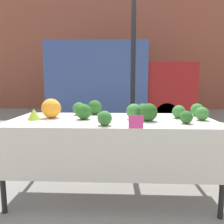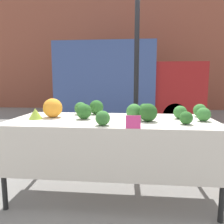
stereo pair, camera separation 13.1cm
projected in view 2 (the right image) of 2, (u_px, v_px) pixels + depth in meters
ground_plane at (112, 194)px, 2.51m from camera, size 40.00×40.00×0.00m
building_facade at (129, 46)px, 9.96m from camera, size 16.00×0.60×5.70m
tent_pole at (136, 86)px, 3.16m from camera, size 0.07×0.07×2.44m
parked_truck at (124, 82)px, 7.08m from camera, size 4.27×2.29×2.39m
market_table at (111, 129)px, 2.33m from camera, size 2.20×0.92×0.87m
orange_cauliflower at (53, 108)px, 2.50m from camera, size 0.22×0.22×0.22m
romanesco_head at (35, 114)px, 2.39m from camera, size 0.15×0.15×0.12m
broccoli_head_0 at (134, 112)px, 2.36m from camera, size 0.17×0.17×0.17m
broccoli_head_1 at (204, 114)px, 2.26m from camera, size 0.14×0.14×0.14m
broccoli_head_2 at (103, 118)px, 2.05m from camera, size 0.14×0.14×0.14m
broccoli_head_3 at (144, 110)px, 2.63m from camera, size 0.14×0.14×0.14m
broccoli_head_4 at (180, 112)px, 2.40m from camera, size 0.15×0.15×0.15m
broccoli_head_5 at (81, 108)px, 2.71m from camera, size 0.15×0.15×0.15m
broccoli_head_6 at (96, 107)px, 2.73m from camera, size 0.18×0.18×0.18m
broccoli_head_7 at (148, 112)px, 2.24m from camera, size 0.19×0.19×0.19m
broccoli_head_8 at (200, 110)px, 2.53m from camera, size 0.15×0.15×0.15m
broccoli_head_9 at (186, 118)px, 2.10m from camera, size 0.13×0.13×0.13m
broccoli_head_10 at (84, 111)px, 2.39m from camera, size 0.17×0.17×0.17m
price_sign at (133, 122)px, 1.91m from camera, size 0.13×0.01×0.12m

